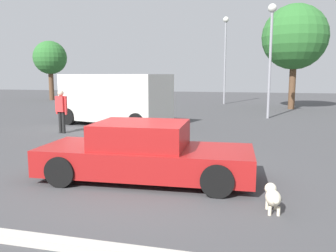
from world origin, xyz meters
The scene contains 10 objects.
ground_plane centered at (0.00, 0.00, 0.00)m, with size 80.00×80.00×0.00m, color #424244.
sedan_foreground centered at (0.08, 0.16, 0.58)m, with size 4.66×2.02×1.27m.
dog centered at (2.71, -1.01, 0.26)m, with size 0.30×0.68×0.42m.
van_white centered at (-3.79, 7.72, 1.24)m, with size 5.42×3.41×2.31m.
pedestrian centered at (-4.95, 5.16, 1.01)m, with size 0.55×0.33×1.69m.
parking_curb centered at (0.00, -2.99, 0.06)m, with size 9.35×0.20×0.12m, color #B7B2A8.
light_post_mid centered at (3.12, 12.02, 4.03)m, with size 0.44×0.44×5.87m.
light_post_far centered at (0.10, 20.61, 4.53)m, with size 0.44×0.44×6.71m.
tree_back_left centered at (4.85, 17.65, 4.74)m, with size 4.25×4.25×6.88m.
tree_back_center centered at (-15.67, 21.19, 3.80)m, with size 2.98×2.98×5.34m.
Camera 1 is at (2.34, -6.77, 2.27)m, focal length 36.52 mm.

